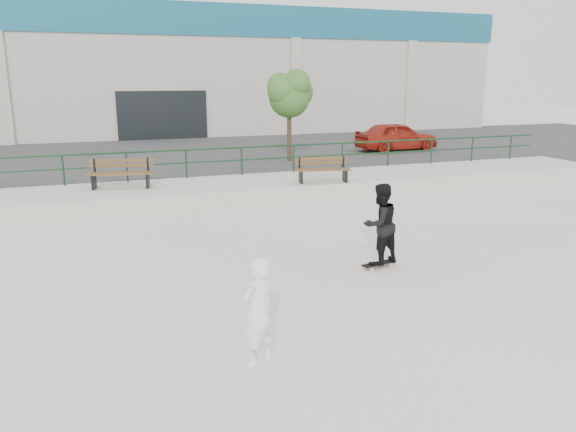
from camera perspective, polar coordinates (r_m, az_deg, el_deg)
name	(u,v)px	position (r m, az deg, el deg)	size (l,w,h in m)	color
ground	(346,300)	(10.44, 5.91, -8.45)	(120.00, 120.00, 0.00)	#B7B1A7
ledge	(224,190)	(19.03, -6.56, 2.62)	(30.00, 3.00, 0.50)	#B8B6A8
parking_strip	(182,157)	(27.26, -10.76, 5.90)	(60.00, 14.00, 0.50)	#343434
railing	(214,156)	(20.11, -7.51, 6.07)	(28.00, 0.06, 1.03)	#163E20
commercial_building	(145,67)	(40.88, -14.37, 14.42)	(44.20, 16.33, 8.00)	beige
bench_left	(121,174)	(18.74, -16.62, 4.14)	(2.08, 0.98, 0.92)	#503C1B
bench_right	(323,170)	(18.98, 3.54, 4.70)	(1.90, 0.87, 0.84)	#503C1B
tree	(290,92)	(23.71, 0.18, 12.44)	(2.12, 1.89, 3.78)	brown
red_car	(396,136)	(27.64, 10.96, 7.95)	(1.62, 4.02, 1.37)	#9D2013
skateboard	(378,264)	(12.20, 9.17, -4.83)	(0.80, 0.35, 0.09)	black
standing_skater	(380,224)	(11.95, 9.33, -0.80)	(0.84, 0.66, 1.73)	black
seated_skater	(258,312)	(7.94, -3.03, -9.69)	(0.58, 0.38, 1.58)	white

